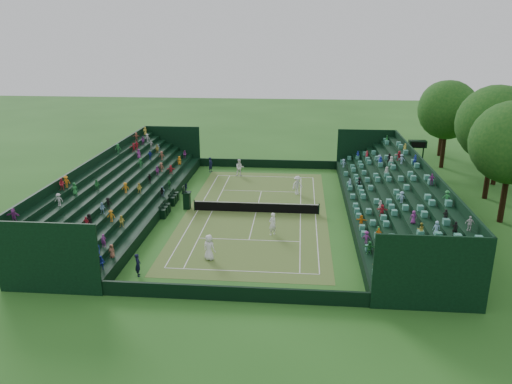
% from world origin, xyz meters
% --- Properties ---
extents(ground, '(160.00, 160.00, 0.00)m').
position_xyz_m(ground, '(0.00, 0.00, 0.00)').
color(ground, '#23561B').
rests_on(ground, ground).
extents(court_surface, '(12.97, 26.77, 0.01)m').
position_xyz_m(court_surface, '(0.00, 0.00, 0.01)').
color(court_surface, '#397F2A').
rests_on(court_surface, ground).
extents(perimeter_wall_north, '(17.17, 0.20, 1.00)m').
position_xyz_m(perimeter_wall_north, '(0.00, 15.88, 0.50)').
color(perimeter_wall_north, black).
rests_on(perimeter_wall_north, ground).
extents(perimeter_wall_south, '(17.17, 0.20, 1.00)m').
position_xyz_m(perimeter_wall_south, '(0.00, -15.88, 0.50)').
color(perimeter_wall_south, black).
rests_on(perimeter_wall_south, ground).
extents(perimeter_wall_east, '(0.20, 31.77, 1.00)m').
position_xyz_m(perimeter_wall_east, '(8.48, 0.00, 0.50)').
color(perimeter_wall_east, black).
rests_on(perimeter_wall_east, ground).
extents(perimeter_wall_west, '(0.20, 31.77, 1.00)m').
position_xyz_m(perimeter_wall_west, '(-8.48, 0.00, 0.50)').
color(perimeter_wall_west, black).
rests_on(perimeter_wall_west, ground).
extents(north_grandstand, '(6.60, 32.00, 4.90)m').
position_xyz_m(north_grandstand, '(12.66, 0.00, 1.55)').
color(north_grandstand, black).
rests_on(north_grandstand, ground).
extents(south_grandstand, '(6.60, 32.00, 4.90)m').
position_xyz_m(south_grandstand, '(-12.66, 0.00, 1.55)').
color(south_grandstand, black).
rests_on(south_grandstand, ground).
extents(tennis_net, '(11.67, 0.10, 1.06)m').
position_xyz_m(tennis_net, '(0.00, 0.00, 0.53)').
color(tennis_net, black).
rests_on(tennis_net, ground).
extents(scoreboard_tower, '(2.00, 1.00, 3.70)m').
position_xyz_m(scoreboard_tower, '(17.75, 16.00, 3.14)').
color(scoreboard_tower, black).
rests_on(scoreboard_tower, ground).
extents(tree_row, '(10.49, 36.35, 11.26)m').
position_xyz_m(tree_row, '(22.58, 9.84, 6.88)').
color(tree_row, black).
rests_on(tree_row, ground).
extents(umpire_chair, '(0.79, 0.79, 2.47)m').
position_xyz_m(umpire_chair, '(-6.59, 0.43, 1.06)').
color(umpire_chair, black).
rests_on(umpire_chair, ground).
extents(courtside_chairs, '(0.56, 5.53, 1.21)m').
position_xyz_m(courtside_chairs, '(-8.22, 0.25, 0.46)').
color(courtside_chairs, black).
rests_on(courtside_chairs, ground).
extents(player_near_west, '(1.13, 0.96, 1.96)m').
position_xyz_m(player_near_west, '(-2.54, -10.23, 0.98)').
color(player_near_west, white).
rests_on(player_near_west, ground).
extents(player_near_east, '(0.84, 0.80, 1.93)m').
position_xyz_m(player_near_east, '(1.82, -5.13, 0.97)').
color(player_near_east, white).
rests_on(player_near_east, ground).
extents(player_far_west, '(1.11, 0.95, 1.99)m').
position_xyz_m(player_far_west, '(-2.95, 11.90, 0.99)').
color(player_far_west, white).
rests_on(player_far_west, ground).
extents(player_far_east, '(1.43, 1.39, 1.96)m').
position_xyz_m(player_far_east, '(3.74, 5.75, 0.98)').
color(player_far_east, white).
rests_on(player_far_east, ground).
extents(line_judge_north, '(0.63, 0.76, 1.78)m').
position_xyz_m(line_judge_north, '(-6.60, 13.35, 0.89)').
color(line_judge_north, black).
rests_on(line_judge_north, ground).
extents(line_judge_south, '(0.58, 0.70, 1.64)m').
position_xyz_m(line_judge_south, '(-6.95, -13.14, 0.82)').
color(line_judge_south, black).
rests_on(line_judge_south, ground).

